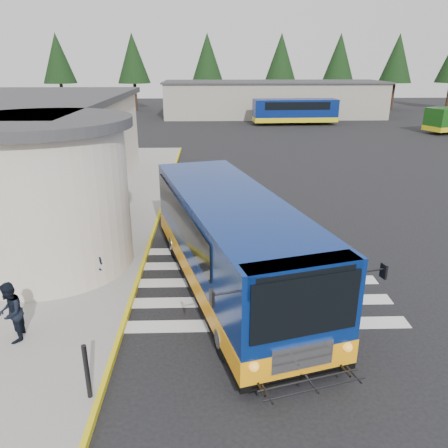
{
  "coord_description": "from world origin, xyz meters",
  "views": [
    {
      "loc": [
        -1.72,
        -13.02,
        6.56
      ],
      "look_at": [
        -1.33,
        -0.5,
        1.85
      ],
      "focal_mm": 35.0,
      "sensor_mm": 36.0,
      "label": 1
    }
  ],
  "objects_px": {
    "bollard": "(87,372)",
    "far_bus_a": "(295,110)",
    "transit_bus": "(231,246)",
    "pedestrian_a": "(99,257)",
    "pedestrian_b": "(10,313)"
  },
  "relations": [
    {
      "from": "bollard",
      "to": "far_bus_a",
      "type": "bearing_deg",
      "value": 74.07
    },
    {
      "from": "transit_bus",
      "to": "pedestrian_a",
      "type": "relative_size",
      "value": 6.27
    },
    {
      "from": "transit_bus",
      "to": "pedestrian_a",
      "type": "bearing_deg",
      "value": 162.12
    },
    {
      "from": "pedestrian_a",
      "to": "far_bus_a",
      "type": "bearing_deg",
      "value": -27.82
    },
    {
      "from": "pedestrian_a",
      "to": "transit_bus",
      "type": "bearing_deg",
      "value": -101.12
    },
    {
      "from": "far_bus_a",
      "to": "bollard",
      "type": "bearing_deg",
      "value": 161.42
    },
    {
      "from": "bollard",
      "to": "far_bus_a",
      "type": "distance_m",
      "value": 42.3
    },
    {
      "from": "pedestrian_a",
      "to": "pedestrian_b",
      "type": "distance_m",
      "value": 3.24
    },
    {
      "from": "transit_bus",
      "to": "far_bus_a",
      "type": "relative_size",
      "value": 1.17
    },
    {
      "from": "pedestrian_a",
      "to": "pedestrian_b",
      "type": "xyz_separation_m",
      "value": [
        -1.43,
        -2.91,
        -0.08
      ]
    },
    {
      "from": "pedestrian_b",
      "to": "far_bus_a",
      "type": "height_order",
      "value": "far_bus_a"
    },
    {
      "from": "transit_bus",
      "to": "bollard",
      "type": "xyz_separation_m",
      "value": [
        -3.08,
        -4.73,
        -0.62
      ]
    },
    {
      "from": "pedestrian_b",
      "to": "transit_bus",
      "type": "bearing_deg",
      "value": 106.16
    },
    {
      "from": "transit_bus",
      "to": "far_bus_a",
      "type": "height_order",
      "value": "transit_bus"
    },
    {
      "from": "bollard",
      "to": "far_bus_a",
      "type": "relative_size",
      "value": 0.14
    }
  ]
}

